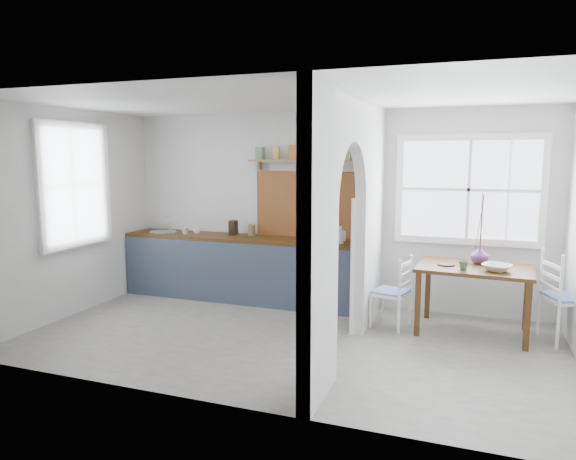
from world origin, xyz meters
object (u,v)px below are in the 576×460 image
(chair_left, at_px, (391,291))
(chair_right, at_px, (569,297))
(dining_table, at_px, (473,300))
(vase, at_px, (480,255))
(kettle, at_px, (338,235))

(chair_left, bearing_deg, chair_right, 108.19)
(dining_table, xyz_separation_m, vase, (0.05, 0.18, 0.49))
(chair_left, distance_m, vase, 1.10)
(dining_table, xyz_separation_m, chair_left, (-0.92, -0.09, 0.04))
(chair_left, bearing_deg, vase, 119.86)
(chair_left, relative_size, chair_right, 0.85)
(dining_table, relative_size, chair_right, 1.23)
(chair_right, bearing_deg, vase, 61.89)
(chair_left, relative_size, vase, 4.04)
(kettle, distance_m, vase, 1.71)
(dining_table, height_order, chair_left, chair_left)
(chair_right, height_order, kettle, kettle)
(kettle, bearing_deg, vase, 1.18)
(chair_left, relative_size, kettle, 3.89)
(chair_right, bearing_deg, kettle, 64.97)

